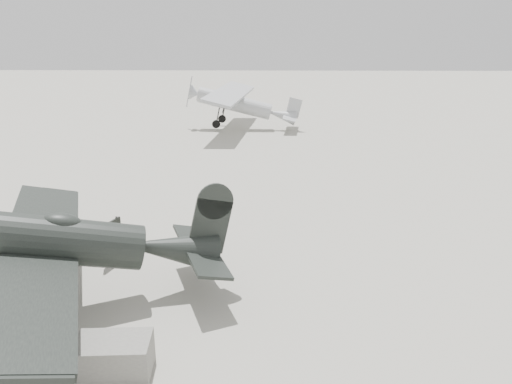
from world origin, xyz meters
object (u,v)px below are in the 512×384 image
lowwing_monoplane (81,243)px  equipment_block (114,357)px  sign_board (112,237)px  highwing_monoplane (239,101)px

lowwing_monoplane → equipment_block: lowwing_monoplane is taller
lowwing_monoplane → sign_board: lowwing_monoplane is taller
highwing_monoplane → lowwing_monoplane: bearing=-90.3°
highwing_monoplane → equipment_block: 28.88m
highwing_monoplane → sign_board: (-2.91, -23.21, -1.28)m
equipment_block → sign_board: sign_board is taller
equipment_block → sign_board: size_ratio=1.14×
lowwing_monoplane → sign_board: bearing=71.9°
equipment_block → lowwing_monoplane: bearing=118.9°
highwing_monoplane → sign_board: highwing_monoplane is taller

